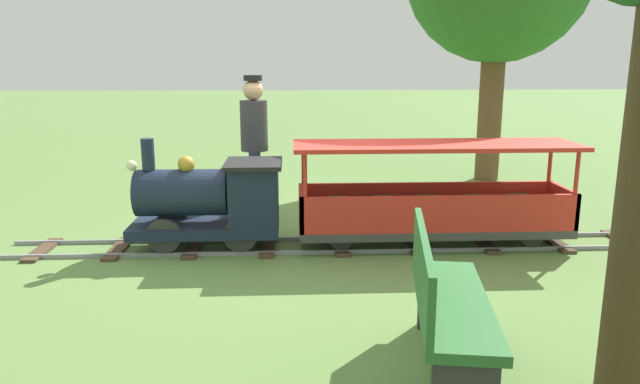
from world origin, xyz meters
name	(u,v)px	position (x,y,z in m)	size (l,w,h in m)	color
ground_plane	(319,247)	(0.00, 0.00, 0.00)	(60.00, 60.00, 0.00)	#608442
track	(340,245)	(0.00, -0.21, 0.02)	(0.67, 6.40, 0.04)	gray
locomotive	(212,200)	(0.00, 1.01, 0.49)	(0.63, 1.45, 1.03)	#192338
passenger_car	(433,204)	(0.00, -1.11, 0.42)	(0.73, 2.70, 0.97)	#3F3F3F
conductor_person	(254,137)	(1.01, 0.66, 0.96)	(0.30, 0.30, 1.62)	#282D47
park_bench	(444,305)	(-2.36, -0.61, 0.42)	(1.35, 0.60, 0.82)	#2D6B33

